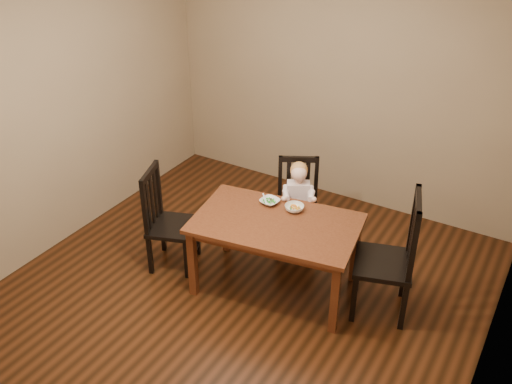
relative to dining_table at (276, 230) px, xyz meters
The scene contains 9 objects.
room 0.79m from the dining_table, 138.87° to the right, with size 4.01×4.01×2.71m.
dining_table is the anchor object (origin of this frame).
chair_child 0.71m from the dining_table, 101.10° to the left, with size 0.53×0.53×0.93m.
chair_left 1.06m from the dining_table, 169.07° to the right, with size 0.53×0.54×0.99m.
chair_right 0.98m from the dining_table, 12.92° to the left, with size 0.59×0.60×1.13m.
toddler 0.64m from the dining_table, 99.88° to the left, with size 0.29×0.36×0.49m, color silver, non-canonical shape.
bowl_peas 0.32m from the dining_table, 129.86° to the left, with size 0.17×0.17×0.04m, color white.
bowl_veg 0.26m from the dining_table, 77.87° to the left, with size 0.17×0.17×0.05m, color white.
fork 0.33m from the dining_table, 138.22° to the left, with size 0.09×0.09×0.04m.
Camera 1 is at (2.12, -3.37, 3.34)m, focal length 40.00 mm.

